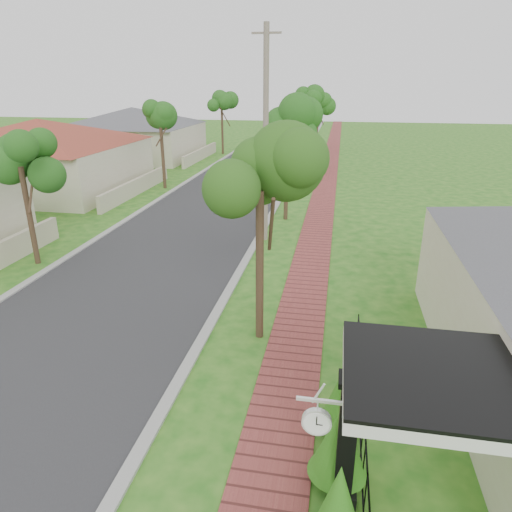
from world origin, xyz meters
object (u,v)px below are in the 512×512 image
Objects in this scene: porch_post at (346,448)px; near_tree at (260,188)px; utility_pole at (266,138)px; parked_car_red at (293,162)px; parked_car_white at (300,148)px; station_clock at (317,420)px.

near_tree is at bearing 114.83° from porch_post.
utility_pole is (-3.58, 13.55, 3.43)m from porch_post.
parked_car_red is 8.04m from parked_car_white.
porch_post is at bearing -80.76° from parked_car_white.
utility_pole reaches higher than near_tree.
near_tree reaches higher than parked_car_red.
station_clock is at bearing -81.54° from parked_car_white.
utility_pole is at bearing -86.97° from parked_car_red.
utility_pole is at bearing 102.48° from station_clock.
near_tree is at bearing -81.72° from utility_pole.
near_tree is at bearing 108.70° from station_clock.
parked_car_white is at bearing 95.54° from station_clock.
station_clock is at bearing -82.18° from parked_car_red.
station_clock is (3.65, -31.30, 1.21)m from parked_car_red.
near_tree is (1.80, -25.82, 3.55)m from parked_car_red.
porch_post is 0.56× the size of parked_car_white.
porch_post is 6.43m from near_tree.
parked_car_red is 5.59× the size of station_clock.
parked_car_white is (-0.16, 8.04, 0.00)m from parked_car_red.
porch_post is 31.18m from parked_car_red.
porch_post is 0.28× the size of utility_pole.
parked_car_white is 34.10m from near_tree.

